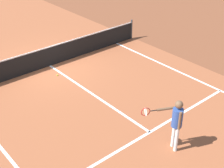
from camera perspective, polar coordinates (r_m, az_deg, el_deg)
The scene contains 8 objects.
ground_plane at distance 15.17m, azimuth -10.98°, elevation 3.20°, with size 60.00×60.00×0.00m, color brown.
court_surface_inbounds at distance 15.17m, azimuth -10.98°, elevation 3.21°, with size 10.62×24.40×0.00m, color #9E5433.
line_sideline_right at distance 13.87m, azimuth 17.18°, elevation -0.38°, with size 0.10×11.89×0.01m, color white.
line_service_near at distance 10.85m, azimuth 6.75°, elevation -8.52°, with size 8.22×0.10×0.01m, color white.
line_center_service at distance 12.79m, azimuth -3.64°, elevation -1.70°, with size 0.10×6.40×0.01m, color white.
net at distance 14.95m, azimuth -11.16°, elevation 4.88°, with size 10.46×0.09×1.07m.
player_near at distance 9.67m, azimuth 11.36°, elevation -6.26°, with size 1.06×0.88×1.76m.
tennis_ball_near_net at distance 14.22m, azimuth -9.72°, elevation 1.56°, with size 0.07×0.07×0.07m, color #CCE033.
Camera 1 is at (-6.39, -11.98, 6.76)m, focal length 51.28 mm.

